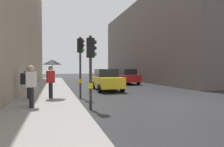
% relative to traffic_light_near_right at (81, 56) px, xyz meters
% --- Properties ---
extents(ground_plane, '(120.00, 120.00, 0.00)m').
position_rel_traffic_light_near_right_xyz_m(ground_plane, '(4.58, -2.82, -2.56)').
color(ground_plane, '#28282B').
extents(sidewalk_kerb, '(3.20, 40.00, 0.16)m').
position_rel_traffic_light_near_right_xyz_m(sidewalk_kerb, '(-1.92, 3.18, -2.48)').
color(sidewalk_kerb, gray).
rests_on(sidewalk_kerb, ground).
extents(building_facade_right, '(12.00, 25.39, 11.32)m').
position_rel_traffic_light_near_right_xyz_m(building_facade_right, '(15.49, 13.08, 3.11)').
color(building_facade_right, '#5B514C').
rests_on(building_facade_right, ground).
extents(traffic_light_near_right, '(0.44, 0.37, 3.70)m').
position_rel_traffic_light_near_right_xyz_m(traffic_light_near_right, '(0.00, 0.00, 0.00)').
color(traffic_light_near_right, '#2D2D2D').
rests_on(traffic_light_near_right, ground).
extents(traffic_light_near_left, '(0.44, 0.26, 3.20)m').
position_rel_traffic_light_near_right_xyz_m(traffic_light_near_left, '(0.00, -3.18, -0.35)').
color(traffic_light_near_left, '#2D2D2D').
rests_on(traffic_light_near_left, ground).
extents(car_red_sedan, '(2.09, 4.24, 1.76)m').
position_rel_traffic_light_near_right_xyz_m(car_red_sedan, '(6.60, 8.57, -1.68)').
color(car_red_sedan, red).
rests_on(car_red_sedan, ground).
extents(car_silver_hatchback, '(2.05, 4.22, 1.76)m').
position_rel_traffic_light_near_right_xyz_m(car_silver_hatchback, '(6.47, 21.36, -1.68)').
color(car_silver_hatchback, '#BCBCC1').
rests_on(car_silver_hatchback, ground).
extents(car_blue_van, '(2.10, 4.24, 1.76)m').
position_rel_traffic_light_near_right_xyz_m(car_blue_van, '(6.78, 14.33, -1.68)').
color(car_blue_van, navy).
rests_on(car_blue_van, ground).
extents(car_yellow_taxi, '(2.15, 4.27, 1.76)m').
position_rel_traffic_light_near_right_xyz_m(car_yellow_taxi, '(2.63, 3.36, -1.68)').
color(car_yellow_taxi, yellow).
rests_on(car_yellow_taxi, ground).
extents(pedestrian_with_umbrella, '(1.00, 1.00, 2.14)m').
position_rel_traffic_light_near_right_xyz_m(pedestrian_with_umbrella, '(-1.65, -0.35, -0.72)').
color(pedestrian_with_umbrella, black).
rests_on(pedestrian_with_umbrella, sidewalk_kerb).
extents(pedestrian_with_black_backpack, '(0.60, 0.36, 1.77)m').
position_rel_traffic_light_near_right_xyz_m(pedestrian_with_black_backpack, '(-2.47, -2.66, -1.39)').
color(pedestrian_with_black_backpack, black).
rests_on(pedestrian_with_black_backpack, sidewalk_kerb).
extents(pedestrian_with_grey_backpack, '(0.65, 0.40, 1.77)m').
position_rel_traffic_light_near_right_xyz_m(pedestrian_with_grey_backpack, '(-2.90, -0.17, -1.39)').
color(pedestrian_with_grey_backpack, black).
rests_on(pedestrian_with_grey_backpack, sidewalk_kerb).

